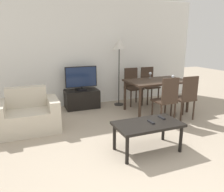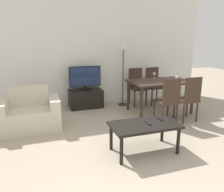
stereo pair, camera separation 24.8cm
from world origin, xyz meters
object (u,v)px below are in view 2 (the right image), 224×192
remote_primary (160,119)px  dining_chair_near_right (189,97)px  armchair (30,114)px  tv (85,78)px  dining_table (160,84)px  remote_secondary (148,123)px  coffee_table (144,127)px  dining_chair_near (168,99)px  dining_chair_far_left (137,85)px  tv_stand (86,98)px  dining_chair_far (153,84)px  floor_lamp (123,48)px  wine_glass_left (177,78)px  wine_glass_center (154,74)px

remote_primary → dining_chair_near_right: bearing=34.2°
armchair → tv: 1.68m
dining_table → remote_secondary: 1.98m
coffee_table → dining_chair_near: dining_chair_near is taller
dining_chair_near → dining_chair_far_left: 1.47m
tv_stand → dining_chair_near: 2.13m
dining_chair_far → dining_chair_near_right: bearing=-90.0°
dining_chair_near → dining_chair_far_left: same height
dining_table → remote_secondary: dining_table is taller
dining_chair_near → dining_chair_far: bearing=71.7°
dining_chair_near_right → remote_secondary: size_ratio=6.28×
floor_lamp → tv_stand: bearing=173.0°
armchair → wine_glass_left: (3.08, -0.18, 0.56)m
dining_chair_near_right → remote_primary: bearing=-145.8°
armchair → coffee_table: bearing=-42.6°
dining_chair_near_right → wine_glass_left: 0.57m
coffee_table → dining_chair_far: size_ratio=1.07×
tv_stand → armchair: bearing=-142.0°
armchair → dining_chair_far_left: bearing=17.7°
coffee_table → floor_lamp: (0.59, 2.39, 1.07)m
tv_stand → tv: tv is taller
tv → remote_primary: (0.67, -2.41, -0.28)m
floor_lamp → remote_primary: size_ratio=11.28×
tv → coffee_table: (0.36, -2.50, -0.35)m
armchair → tv: tv is taller
remote_primary → wine_glass_center: (0.91, 1.82, 0.38)m
tv → remote_primary: bearing=-74.5°
armchair → dining_chair_near: size_ratio=1.15×
dining_chair_near → remote_primary: bearing=-130.0°
coffee_table → remote_primary: bearing=17.4°
tv_stand → dining_chair_far_left: size_ratio=0.87×
armchair → wine_glass_left: wine_glass_left is taller
armchair → dining_chair_near: dining_chair_near is taller
dining_chair_far → remote_secondary: 2.72m
armchair → floor_lamp: 2.67m
floor_lamp → dining_table: bearing=-52.7°
tv → wine_glass_center: tv is taller
floor_lamp → dining_chair_far: bearing=-3.8°
dining_chair_near_right → wine_glass_center: (-0.22, 1.06, 0.32)m
coffee_table → dining_chair_near: 1.29m
coffee_table → dining_table: 2.01m
dining_chair_near_right → floor_lamp: size_ratio=0.56×
tv_stand → tv: (-0.00, -0.00, 0.52)m
dining_chair_far → tv: bearing=174.6°
dining_chair_far → wine_glass_center: (-0.22, -0.41, 0.32)m
floor_lamp → wine_glass_left: 1.49m
dining_chair_near → coffee_table: bearing=-137.8°
dining_chair_near_right → dining_chair_far_left: bearing=108.3°
tv → dining_table: size_ratio=0.56×
dining_table → dining_chair_far: (0.24, 0.74, -0.14)m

